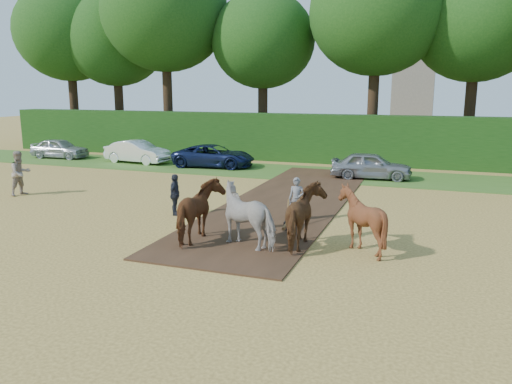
# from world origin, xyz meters

# --- Properties ---
(ground) EXTENTS (120.00, 120.00, 0.00)m
(ground) POSITION_xyz_m (0.00, 0.00, 0.00)
(ground) COLOR gold
(ground) RESTS_ON ground
(earth_strip) EXTENTS (4.50, 17.00, 0.05)m
(earth_strip) POSITION_xyz_m (1.50, 7.00, 0.03)
(earth_strip) COLOR #472D1C
(earth_strip) RESTS_ON ground
(grass_verge) EXTENTS (50.00, 5.00, 0.03)m
(grass_verge) POSITION_xyz_m (0.00, 14.00, 0.01)
(grass_verge) COLOR #38601E
(grass_verge) RESTS_ON ground
(hedgerow) EXTENTS (46.00, 1.60, 3.00)m
(hedgerow) POSITION_xyz_m (0.00, 18.50, 1.50)
(hedgerow) COLOR #14380F
(hedgerow) RESTS_ON ground
(spectator_near) EXTENTS (0.93, 1.08, 1.94)m
(spectator_near) POSITION_xyz_m (-9.89, 4.25, 0.97)
(spectator_near) COLOR #C4AF9A
(spectator_near) RESTS_ON ground
(spectator_far) EXTENTS (0.54, 0.95, 1.53)m
(spectator_far) POSITION_xyz_m (-1.83, 3.40, 0.77)
(spectator_far) COLOR #262933
(spectator_far) RESTS_ON ground
(plough_team) EXTENTS (6.12, 4.70, 1.86)m
(plough_team) POSITION_xyz_m (2.85, 1.21, 0.92)
(plough_team) COLOR brown
(plough_team) RESTS_ON ground
(parked_cars) EXTENTS (35.70, 3.13, 1.41)m
(parked_cars) POSITION_xyz_m (-1.38, 14.11, 0.67)
(parked_cars) COLOR #B4B6BB
(parked_cars) RESTS_ON ground
(treeline) EXTENTS (48.70, 10.60, 14.21)m
(treeline) POSITION_xyz_m (-1.69, 21.69, 8.97)
(treeline) COLOR #382616
(treeline) RESTS_ON ground
(church) EXTENTS (5.20, 5.20, 27.00)m
(church) POSITION_xyz_m (4.00, 55.00, 13.73)
(church) COLOR slate
(church) RESTS_ON ground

